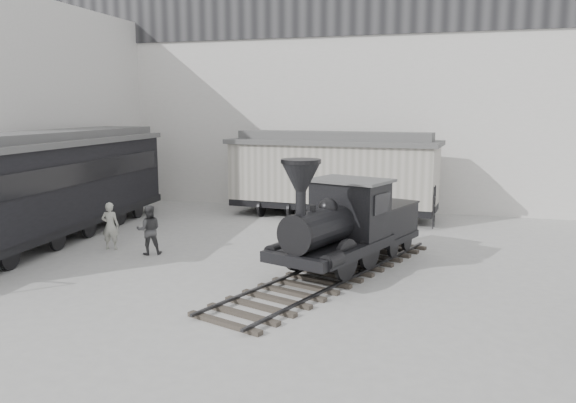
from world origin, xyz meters
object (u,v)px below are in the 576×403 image
(boxcar, at_px, (332,173))
(visitor_a, at_px, (110,226))
(visitor_b, at_px, (149,230))
(passenger_coach, at_px, (52,185))
(locomotive, at_px, (344,229))

(boxcar, xyz_separation_m, visitor_a, (-6.07, -7.73, -1.16))
(boxcar, height_order, visitor_a, boxcar)
(boxcar, distance_m, visitor_b, 9.21)
(passenger_coach, bearing_deg, locomotive, -10.34)
(visitor_a, bearing_deg, passenger_coach, -27.36)
(visitor_a, bearing_deg, visitor_b, 159.35)
(locomotive, distance_m, visitor_a, 8.08)
(passenger_coach, relative_size, visitor_b, 8.43)
(boxcar, bearing_deg, visitor_b, -114.21)
(passenger_coach, height_order, visitor_b, passenger_coach)
(visitor_a, distance_m, visitor_b, 1.61)
(visitor_a, bearing_deg, boxcar, -140.32)
(locomotive, distance_m, boxcar, 8.36)
(visitor_a, relative_size, visitor_b, 0.99)
(locomotive, distance_m, visitor_b, 6.48)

